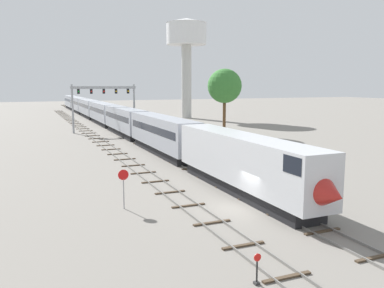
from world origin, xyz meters
The scene contains 9 objects.
ground_plane centered at (0.00, 0.00, 0.00)m, with size 400.00×400.00×0.00m, color gray.
track_main centered at (2.00, 60.00, 0.07)m, with size 2.60×200.00×0.16m.
track_near centered at (-3.50, 40.00, 0.07)m, with size 2.60×160.00×0.16m.
passenger_train centered at (2.00, 65.97, 2.61)m, with size 3.04×144.47×4.80m.
signal_gantry centered at (-0.25, 51.47, 6.51)m, with size 12.10×0.49×8.91m.
water_tower centered at (25.91, 74.87, 20.55)m, with size 10.58×10.58×25.83m.
switch_stand centered at (-5.10, -9.95, 0.52)m, with size 0.36×0.24×1.46m.
stop_sign centered at (-8.00, 3.26, 1.87)m, with size 0.76×0.08×2.88m.
trackside_tree_left centered at (19.07, 39.90, 8.57)m, with size 6.11×6.11×11.67m.
Camera 1 is at (-14.30, -24.32, 8.87)m, focal length 37.47 mm.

